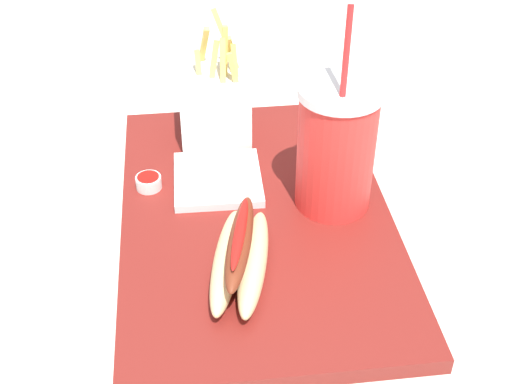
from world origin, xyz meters
The scene contains 7 objects.
ground_plane centered at (0.00, 0.00, -0.01)m, with size 2.40×2.40×0.02m, color silver.
food_tray centered at (0.00, 0.00, 0.01)m, with size 0.49×0.32×0.02m, color maroon.
soda_cup centered at (-0.01, 0.09, 0.10)m, with size 0.10×0.10×0.25m.
fries_basket centered at (-0.17, -0.04, 0.07)m, with size 0.09×0.09×0.17m.
hot_dog_1 centered at (0.10, -0.03, 0.04)m, with size 0.17×0.09×0.06m.
ketchup_cup_1 centered at (-0.06, -0.13, 0.03)m, with size 0.03×0.03×0.02m.
napkin_stack centered at (-0.06, -0.04, 0.03)m, with size 0.11×0.11×0.01m, color white.
Camera 1 is at (0.64, -0.08, 0.55)m, focal length 48.74 mm.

